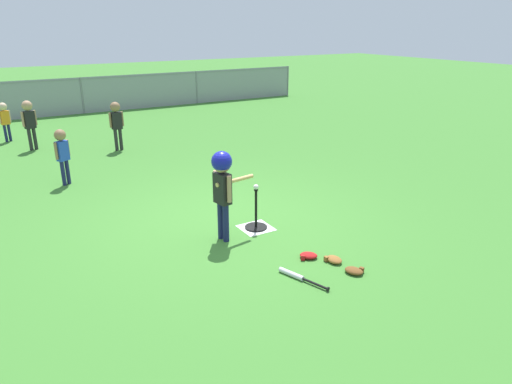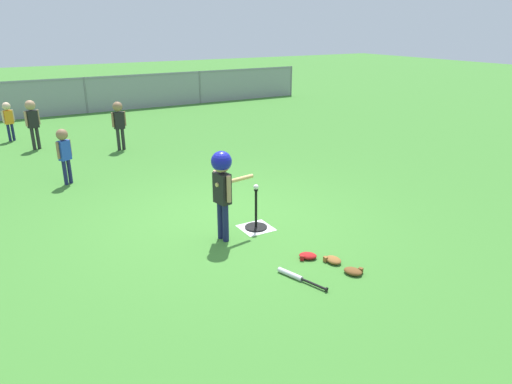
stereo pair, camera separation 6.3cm
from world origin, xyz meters
name	(u,v)px [view 1 (the left image)]	position (x,y,z in m)	size (l,w,h in m)	color
ground_plane	(228,220)	(0.00, 0.00, 0.00)	(60.00, 60.00, 0.00)	#3D7A2D
home_plate	(256,228)	(0.21, -0.46, 0.00)	(0.44, 0.44, 0.01)	white
batting_tee	(256,222)	(0.21, -0.46, 0.09)	(0.32, 0.32, 0.59)	black
baseball_on_tee	(256,187)	(0.21, -0.46, 0.63)	(0.07, 0.07, 0.07)	white
batter_child	(223,178)	(-0.35, -0.56, 0.88)	(0.64, 0.35, 1.24)	#191E4C
fielder_deep_center	(29,118)	(-1.98, 5.94, 0.73)	(0.32, 0.22, 1.14)	#262626
fielder_near_right	(4,117)	(-2.42, 7.14, 0.62)	(0.27, 0.19, 0.96)	#191E4C
fielder_deep_left	(62,149)	(-1.77, 2.95, 0.66)	(0.27, 0.21, 1.02)	#191E4C
fielder_deep_right	(116,120)	(-0.29, 4.89, 0.72)	(0.33, 0.22, 1.11)	#262626
spare_bat_silver	(296,276)	(-0.10, -1.90, 0.03)	(0.26, 0.66, 0.06)	silver
glove_by_plate	(334,260)	(0.52, -1.82, 0.04)	(0.18, 0.22, 0.07)	brown
glove_near_bats	(354,271)	(0.55, -2.15, 0.04)	(0.24, 0.27, 0.07)	brown
glove_tossed_aside	(308,256)	(0.31, -1.57, 0.04)	(0.27, 0.26, 0.07)	#B21919
outfield_fence	(82,94)	(0.00, 10.13, 0.62)	(16.06, 0.06, 1.15)	slate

